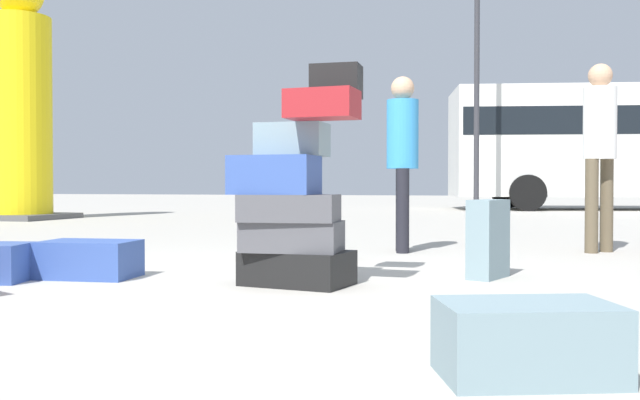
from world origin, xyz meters
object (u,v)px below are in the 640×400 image
(suitcase_teal_foreground_near, at_px, (299,213))
(person_bearded_onlooker, at_px, (403,148))
(person_passerby_in_red, at_px, (600,140))
(yellow_dummy_statue, at_px, (20,108))
(lamp_post, at_px, (477,28))
(suitcase_tower, at_px, (295,199))
(suitcase_navy_upright_blue, at_px, (89,259))
(parked_bus, at_px, (639,140))
(suitcase_slate_foreground_far, at_px, (488,239))
(suitcase_slate_white_trunk, at_px, (527,341))
(suitcase_black_right_side, at_px, (296,248))

(suitcase_teal_foreground_near, height_order, person_bearded_onlooker, person_bearded_onlooker)
(person_passerby_in_red, xyz_separation_m, yellow_dummy_statue, (-9.72, 3.90, 1.03))
(person_passerby_in_red, xyz_separation_m, lamp_post, (-1.66, 8.80, 3.08))
(person_passerby_in_red, bearing_deg, suitcase_tower, 5.93)
(suitcase_teal_foreground_near, bearing_deg, person_passerby_in_red, -12.59)
(suitcase_navy_upright_blue, relative_size, parked_bus, 0.06)
(suitcase_tower, distance_m, person_bearded_onlooker, 2.41)
(suitcase_slate_foreground_far, height_order, suitcase_navy_upright_blue, suitcase_slate_foreground_far)
(suitcase_slate_white_trunk, relative_size, person_passerby_in_red, 0.32)
(suitcase_teal_foreground_near, bearing_deg, person_bearded_onlooker, -30.23)
(suitcase_slate_white_trunk, xyz_separation_m, suitcase_teal_foreground_near, (-2.21, 4.41, 0.22))
(suitcase_slate_foreground_far, distance_m, person_bearded_onlooker, 2.01)
(lamp_post, bearing_deg, suitcase_slate_white_trunk, -85.83)
(suitcase_tower, xyz_separation_m, suitcase_teal_foreground_near, (-0.82, 2.62, -0.20))
(person_passerby_in_red, distance_m, parked_bus, 12.90)
(suitcase_tower, distance_m, yellow_dummy_statue, 10.30)
(suitcase_teal_foreground_near, bearing_deg, lamp_post, 65.57)
(person_passerby_in_red, height_order, lamp_post, lamp_post)
(suitcase_navy_upright_blue, xyz_separation_m, lamp_post, (1.88, 11.68, 4.02))
(suitcase_slate_white_trunk, distance_m, suitcase_black_right_side, 3.73)
(suitcase_teal_foreground_near, xyz_separation_m, suitcase_black_right_side, (0.36, -1.17, -0.25))
(person_bearded_onlooker, bearing_deg, suitcase_tower, -18.60)
(suitcase_slate_white_trunk, relative_size, yellow_dummy_statue, 0.12)
(suitcase_tower, height_order, suitcase_slate_white_trunk, suitcase_tower)
(parked_bus, bearing_deg, suitcase_navy_upright_blue, -122.19)
(suitcase_navy_upright_blue, bearing_deg, parked_bus, 63.50)
(parked_bus, bearing_deg, suitcase_slate_foreground_far, -113.84)
(suitcase_black_right_side, bearing_deg, person_passerby_in_red, 16.84)
(yellow_dummy_statue, bearing_deg, suitcase_slate_foreground_far, -34.46)
(parked_bus, bearing_deg, suitcase_slate_white_trunk, -111.41)
(parked_bus, bearing_deg, suitcase_black_right_side, -120.60)
(suitcase_black_right_side, height_order, parked_bus, parked_bus)
(suitcase_tower, distance_m, parked_bus, 16.14)
(yellow_dummy_statue, bearing_deg, person_bearded_onlooker, -28.84)
(suitcase_tower, relative_size, person_bearded_onlooker, 0.85)
(suitcase_slate_foreground_far, relative_size, yellow_dummy_statue, 0.11)
(person_bearded_onlooker, bearing_deg, parked_bus, 151.45)
(suitcase_tower, relative_size, lamp_post, 0.22)
(suitcase_navy_upright_blue, xyz_separation_m, parked_bus, (5.78, 15.56, 1.71))
(suitcase_black_right_side, xyz_separation_m, parked_bus, (4.78, 14.06, 1.74))
(suitcase_slate_foreground_far, relative_size, lamp_post, 0.08)
(suitcase_slate_white_trunk, relative_size, person_bearded_onlooker, 0.34)
(suitcase_black_right_side, height_order, person_passerby_in_red, person_passerby_in_red)
(suitcase_teal_foreground_near, distance_m, suitcase_slate_foreground_far, 2.77)
(suitcase_slate_foreground_far, xyz_separation_m, person_bearded_onlooker, (-0.87, 1.67, 0.72))
(person_bearded_onlooker, xyz_separation_m, lamp_post, (0.12, 9.28, 3.16))
(suitcase_teal_foreground_near, distance_m, person_bearded_onlooker, 1.31)
(suitcase_tower, relative_size, suitcase_navy_upright_blue, 2.26)
(person_bearded_onlooker, bearing_deg, suitcase_slate_white_trunk, 3.33)
(suitcase_teal_foreground_near, relative_size, person_bearded_onlooker, 0.42)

